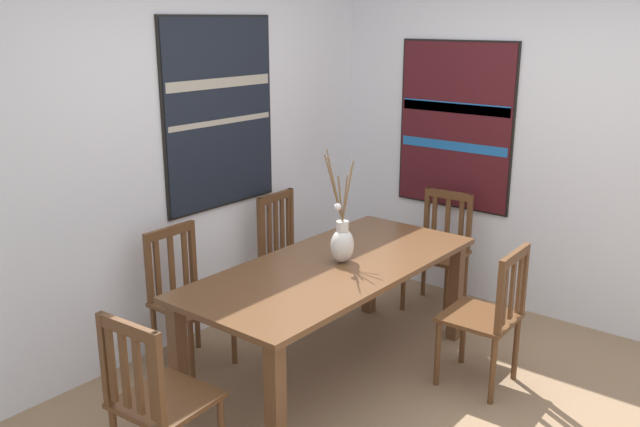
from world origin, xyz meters
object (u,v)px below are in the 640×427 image
Objects in this scene: painting_on_back_wall at (219,113)px; painting_on_side_wall at (455,126)px; dining_table at (333,280)px; chair_2 at (289,253)px; centerpiece_vase at (342,242)px; chair_3 at (439,249)px; chair_0 at (156,398)px; chair_4 at (488,315)px; chair_1 at (187,296)px.

painting_on_side_wall is at bearing -33.13° from painting_on_back_wall.
chair_2 reaches higher than dining_table.
centerpiece_vase is at bearing -11.84° from dining_table.
chair_3 is at bearing -164.18° from painting_on_side_wall.
dining_table is at bearing 0.87° from chair_0.
centerpiece_vase is at bearing -175.62° from painting_on_side_wall.
centerpiece_vase is at bearing 117.16° from chair_4.
chair_3 is 1.98m from painting_on_back_wall.
dining_table is 1.53× the size of painting_on_back_wall.
painting_on_side_wall reaches higher than chair_1.
dining_table is 1.46m from painting_on_back_wall.
chair_3 is at bearing -43.67° from chair_2.
dining_table is at bearing -179.36° from chair_3.
centerpiece_vase is 1.37m from chair_3.
dining_table is 2.20× the size of chair_0.
chair_3 is 1.00× the size of chair_4.
centerpiece_vase is 0.52× the size of painting_on_back_wall.
chair_2 is at bearing 57.56° from dining_table.
chair_1 is at bearing -154.26° from painting_on_back_wall.
painting_on_back_wall is (0.08, 1.14, 0.68)m from centerpiece_vase.
painting_on_back_wall is (0.63, 0.30, 1.09)m from chair_1.
painting_on_side_wall reaches higher than chair_2.
chair_0 is 1.02× the size of chair_4.
dining_table is 2.15× the size of chair_2.
chair_2 is 1.04× the size of chair_4.
painting_on_back_wall is at bearing 36.81° from chair_0.
dining_table is 2.23× the size of chair_3.
painting_on_back_wall is at bearing 86.03° from centerpiece_vase.
painting_on_side_wall is (2.19, -0.71, 0.91)m from chair_1.
chair_3 is (2.76, 0.04, -0.01)m from chair_0.
chair_4 is (1.87, -0.80, -0.01)m from chair_0.
chair_0 is at bearing -156.08° from chair_2.
centerpiece_vase reaches higher than chair_3.
chair_0 is at bearing -179.13° from dining_table.
dining_table is at bearing -59.68° from chair_1.
chair_3 is 1.22m from chair_4.
dining_table is 2.21× the size of chair_1.
chair_0 reaches higher than chair_3.
painting_on_side_wall is (1.71, 0.11, 0.74)m from dining_table.
chair_3 is (1.37, 0.02, -0.17)m from dining_table.
dining_table is at bearing 120.57° from chair_4.
chair_2 is (0.53, 0.83, -0.15)m from dining_table.
chair_1 is 2.48m from painting_on_side_wall.
centerpiece_vase reaches higher than chair_4.
centerpiece_vase is 0.77× the size of chair_4.
chair_3 reaches higher than chair_4.
chair_3 is 0.98m from painting_on_side_wall.
chair_1 is at bearing 120.45° from chair_4.
centerpiece_vase is 0.76× the size of chair_1.
painting_on_back_wall reaches higher than painting_on_side_wall.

